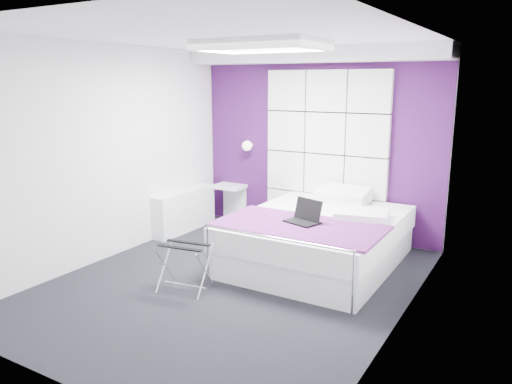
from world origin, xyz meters
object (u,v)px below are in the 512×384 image
(wall_lamp, at_px, (248,145))
(nightstand, at_px, (230,186))
(bed, at_px, (319,237))
(laptop, at_px, (304,217))
(luggage_rack, at_px, (185,267))
(radiator, at_px, (185,211))

(wall_lamp, height_order, nightstand, wall_lamp)
(bed, relative_size, nightstand, 4.76)
(nightstand, height_order, laptop, laptop)
(laptop, bearing_deg, wall_lamp, 155.05)
(wall_lamp, distance_m, luggage_rack, 2.75)
(wall_lamp, distance_m, nightstand, 0.73)
(bed, bearing_deg, nightstand, 153.06)
(wall_lamp, relative_size, radiator, 0.12)
(luggage_rack, bearing_deg, radiator, 119.71)
(bed, xyz_separation_m, luggage_rack, (-0.89, -1.45, -0.08))
(wall_lamp, distance_m, bed, 2.10)
(nightstand, bearing_deg, radiator, -114.07)
(radiator, height_order, nightstand, radiator)
(radiator, relative_size, nightstand, 2.59)
(luggage_rack, bearing_deg, bed, 49.90)
(radiator, xyz_separation_m, laptop, (2.25, -0.69, 0.38))
(bed, xyz_separation_m, nightstand, (-1.92, 0.98, 0.24))
(radiator, distance_m, nightstand, 0.83)
(nightstand, xyz_separation_m, laptop, (1.92, -1.41, 0.12))
(wall_lamp, height_order, bed, wall_lamp)
(wall_lamp, distance_m, radiator, 1.35)
(bed, relative_size, luggage_rack, 4.34)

